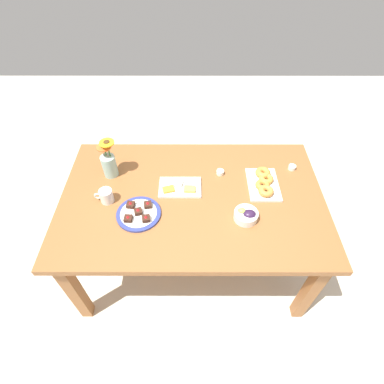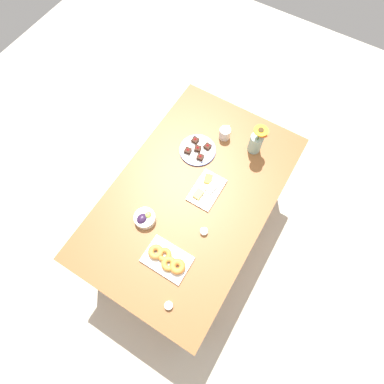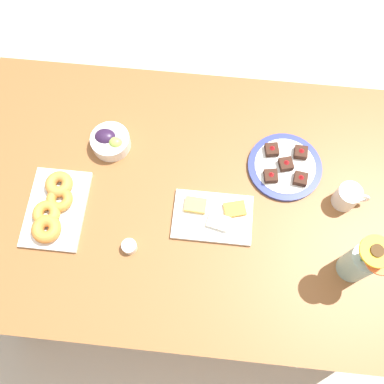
{
  "view_description": "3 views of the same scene",
  "coord_description": "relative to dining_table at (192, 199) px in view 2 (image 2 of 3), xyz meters",
  "views": [
    {
      "loc": [
        -0.0,
        1.2,
        2.1
      ],
      "look_at": [
        0.0,
        0.0,
        0.78
      ],
      "focal_mm": 28.0,
      "sensor_mm": 36.0,
      "label": 1
    },
    {
      "loc": [
        -0.66,
        -0.4,
        2.56
      ],
      "look_at": [
        0.0,
        0.0,
        0.78
      ],
      "focal_mm": 28.0,
      "sensor_mm": 36.0,
      "label": 2
    },
    {
      "loc": [
        0.05,
        -0.52,
        2.09
      ],
      "look_at": [
        0.0,
        0.0,
        0.78
      ],
      "focal_mm": 40.0,
      "sensor_mm": 36.0,
      "label": 3
    }
  ],
  "objects": [
    {
      "name": "flower_vase",
      "position": [
        0.52,
        -0.19,
        0.18
      ],
      "size": [
        0.12,
        0.11,
        0.26
      ],
      "color": "#99C1B7",
      "rests_on": "dining_table"
    },
    {
      "name": "ground_plane",
      "position": [
        0.0,
        0.0,
        -0.65
      ],
      "size": [
        6.0,
        6.0,
        0.0
      ],
      "primitive_type": "plane",
      "color": "beige"
    },
    {
      "name": "grape_bowl",
      "position": [
        -0.3,
        0.17,
        0.12
      ],
      "size": [
        0.14,
        0.14,
        0.07
      ],
      "color": "white",
      "rests_on": "dining_table"
    },
    {
      "name": "jam_cup_honey",
      "position": [
        -0.18,
        -0.2,
        0.1
      ],
      "size": [
        0.05,
        0.05,
        0.03
      ],
      "color": "white",
      "rests_on": "dining_table"
    },
    {
      "name": "croissant_platter",
      "position": [
        -0.45,
        -0.1,
        0.11
      ],
      "size": [
        0.19,
        0.28,
        0.05
      ],
      "color": "white",
      "rests_on": "dining_table"
    },
    {
      "name": "dessert_plate",
      "position": [
        0.31,
        0.14,
        0.1
      ],
      "size": [
        0.26,
        0.26,
        0.05
      ],
      "color": "navy",
      "rests_on": "dining_table"
    },
    {
      "name": "dining_table",
      "position": [
        0.0,
        0.0,
        0.0
      ],
      "size": [
        1.6,
        1.0,
        0.74
      ],
      "color": "brown",
      "rests_on": "ground_plane"
    },
    {
      "name": "coffee_mug",
      "position": [
        0.51,
        0.03,
        0.13
      ],
      "size": [
        0.11,
        0.08,
        0.09
      ],
      "color": "white",
      "rests_on": "dining_table"
    },
    {
      "name": "jam_cup_berry",
      "position": [
        -0.66,
        -0.24,
        0.1
      ],
      "size": [
        0.05,
        0.05,
        0.03
      ],
      "color": "white",
      "rests_on": "dining_table"
    },
    {
      "name": "cheese_platter",
      "position": [
        0.08,
        -0.07,
        0.1
      ],
      "size": [
        0.26,
        0.17,
        0.03
      ],
      "color": "white",
      "rests_on": "dining_table"
    }
  ]
}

